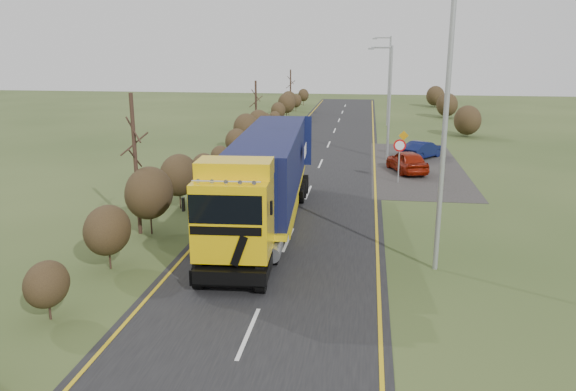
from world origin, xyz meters
The scene contains 13 objects.
ground centered at (0.00, 0.00, 0.00)m, with size 160.00×160.00×0.00m, color #30421C.
road centered at (0.00, 10.00, 0.01)m, with size 8.00×120.00×0.02m, color black.
layby centered at (6.50, 20.00, 0.01)m, with size 6.00×18.00×0.02m, color #2D2A28.
lane_markings centered at (0.00, 9.69, 0.03)m, with size 7.52×116.00×0.01m.
hedgerow centered at (-6.00, 7.89, 1.62)m, with size 2.24×102.04×6.05m.
lorry centered at (-1.21, 5.67, 2.40)m, with size 3.27×15.29×4.22m.
car_red_hatchback centered at (5.74, 18.13, 0.71)m, with size 1.69×4.19×1.43m, color maroon.
car_blue_sedan centered at (7.16, 23.09, 0.63)m, with size 1.33×3.82×1.26m, color #0A1138.
streetlight_near centered at (5.63, 1.67, 5.37)m, with size 2.06×0.19×9.71m.
streetlight_mid centered at (4.51, 22.17, 4.35)m, with size 1.70×0.18×7.95m.
streetlight_far centered at (5.01, 40.71, 4.89)m, with size 1.89×0.18×8.89m.
speed_sign centered at (5.05, 15.05, 1.87)m, with size 0.73×0.10×2.63m.
warning_board centered at (5.80, 23.77, 1.15)m, with size 0.72×0.11×1.90m.
Camera 1 is at (3.13, -18.05, 7.86)m, focal length 35.00 mm.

